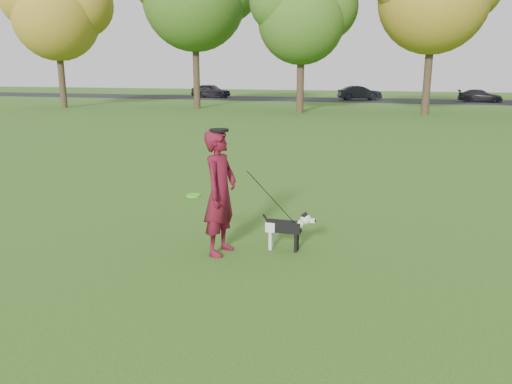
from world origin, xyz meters
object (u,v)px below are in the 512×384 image
(car_left, at_px, (211,91))
(car_right, at_px, (480,96))
(car_mid, at_px, (360,93))
(man, at_px, (220,193))
(dog, at_px, (288,226))

(car_left, xyz_separation_m, car_right, (24.96, 0.00, -0.14))
(car_mid, height_order, car_right, car_mid)
(man, height_order, car_mid, man)
(man, xyz_separation_m, car_mid, (-1.02, 40.54, -0.34))
(man, xyz_separation_m, car_left, (-15.68, 40.54, -0.31))
(dog, height_order, car_right, car_right)
(car_mid, distance_m, car_right, 10.31)
(man, bearing_deg, car_left, 27.47)
(dog, distance_m, car_left, 43.47)
(car_right, bearing_deg, car_left, 92.34)
(man, distance_m, dog, 1.24)
(car_right, bearing_deg, man, 169.44)
(car_right, bearing_deg, car_mid, 92.34)
(man, xyz_separation_m, dog, (1.01, 0.41, -0.59))
(car_left, distance_m, car_right, 24.96)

